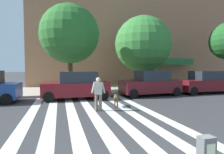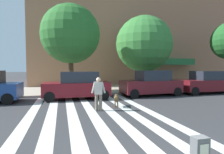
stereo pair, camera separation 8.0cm
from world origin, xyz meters
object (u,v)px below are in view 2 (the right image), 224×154
at_px(street_tree_nearest, 71,34).
at_px(pedestrian_dog_walker, 98,92).
at_px(street_tree_middle, 144,44).
at_px(parked_car_third_in_line, 151,84).
at_px(dog_on_leash, 116,99).
at_px(parked_car_fourth_in_line, 208,82).
at_px(parked_car_behind_first, 78,86).

distance_m(street_tree_nearest, pedestrian_dog_walker, 7.11).
bearing_deg(street_tree_middle, pedestrian_dog_walker, -128.71).
bearing_deg(pedestrian_dog_walker, parked_car_third_in_line, 38.18).
bearing_deg(parked_car_third_in_line, street_tree_nearest, 158.50).
height_order(parked_car_third_in_line, dog_on_leash, parked_car_third_in_line).
xyz_separation_m(parked_car_third_in_line, parked_car_fourth_in_line, (5.14, -0.00, -0.01)).
bearing_deg(pedestrian_dog_walker, parked_car_fourth_in_line, 20.64).
bearing_deg(parked_car_behind_first, pedestrian_dog_walker, -79.32).
distance_m(parked_car_third_in_line, dog_on_leash, 4.78).
xyz_separation_m(pedestrian_dog_walker, dog_on_leash, (1.10, 0.65, -0.48)).
bearing_deg(parked_car_behind_first, parked_car_third_in_line, 0.03).
relative_size(street_tree_nearest, dog_on_leash, 6.50).
relative_size(street_tree_middle, dog_on_leash, 6.38).
distance_m(parked_car_fourth_in_line, pedestrian_dog_walker, 10.54).
relative_size(parked_car_fourth_in_line, pedestrian_dog_walker, 2.96).
height_order(street_tree_nearest, street_tree_middle, street_tree_nearest).
distance_m(parked_car_third_in_line, pedestrian_dog_walker, 6.01).
distance_m(parked_car_behind_first, dog_on_leash, 3.59).
distance_m(parked_car_third_in_line, parked_car_fourth_in_line, 5.14).
distance_m(parked_car_fourth_in_line, street_tree_middle, 6.33).
xyz_separation_m(parked_car_behind_first, dog_on_leash, (1.80, -3.07, -0.45)).
distance_m(parked_car_behind_first, street_tree_nearest, 4.40).
bearing_deg(parked_car_fourth_in_line, street_tree_nearest, 168.25).
bearing_deg(dog_on_leash, street_tree_middle, 54.60).
bearing_deg(pedestrian_dog_walker, street_tree_middle, 51.29).
height_order(parked_car_fourth_in_line, dog_on_leash, parked_car_fourth_in_line).
bearing_deg(dog_on_leash, parked_car_third_in_line, 40.24).
relative_size(parked_car_third_in_line, street_tree_middle, 0.67).
distance_m(parked_car_third_in_line, street_tree_nearest, 7.22).
height_order(parked_car_behind_first, parked_car_third_in_line, parked_car_third_in_line).
distance_m(pedestrian_dog_walker, dog_on_leash, 1.36).
bearing_deg(parked_car_behind_first, dog_on_leash, -59.62).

